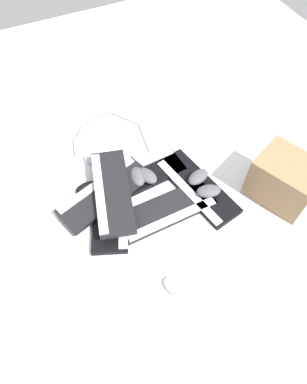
{
  "coord_description": "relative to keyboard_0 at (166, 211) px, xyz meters",
  "views": [
    {
      "loc": [
        0.83,
        -0.34,
        1.3
      ],
      "look_at": [
        0.06,
        0.02,
        0.04
      ],
      "focal_mm": 32.0,
      "sensor_mm": 36.0,
      "label": 1
    }
  ],
  "objects": [
    {
      "name": "ground_plane",
      "position": [
        -0.16,
        -0.04,
        -0.01
      ],
      "size": [
        3.2,
        3.2,
        0.0
      ],
      "primitive_type": "plane",
      "color": "silver"
    },
    {
      "name": "keyboard_0",
      "position": [
        0.0,
        0.0,
        0.0
      ],
      "size": [
        0.16,
        0.44,
        0.03
      ],
      "color": "black",
      "rests_on": "ground"
    },
    {
      "name": "keyboard_1",
      "position": [
        -0.06,
        0.18,
        0.0
      ],
      "size": [
        0.46,
        0.23,
        0.03
      ],
      "color": "black",
      "rests_on": "ground"
    },
    {
      "name": "keyboard_2",
      "position": [
        -0.22,
        -0.03,
        0.0
      ],
      "size": [
        0.18,
        0.45,
        0.03
      ],
      "color": "black",
      "rests_on": "ground"
    },
    {
      "name": "keyboard_3",
      "position": [
        -0.12,
        -0.22,
        0.0
      ],
      "size": [
        0.46,
        0.3,
        0.03
      ],
      "color": "black",
      "rests_on": "ground"
    },
    {
      "name": "keyboard_4",
      "position": [
        -0.18,
        -0.22,
        0.03
      ],
      "size": [
        0.28,
        0.46,
        0.03
      ],
      "color": "black",
      "rests_on": "keyboard_3"
    },
    {
      "name": "keyboard_5",
      "position": [
        -0.16,
        -0.19,
        0.06
      ],
      "size": [
        0.46,
        0.26,
        0.03
      ],
      "color": "black",
      "rests_on": "keyboard_4"
    },
    {
      "name": "mouse_0",
      "position": [
        -0.19,
        -0.01,
        0.04
      ],
      "size": [
        0.13,
        0.1,
        0.04
      ],
      "primitive_type": "ellipsoid",
      "rotation": [
        0.0,
        0.0,
        0.4
      ],
      "color": "#4C4C51",
      "rests_on": "keyboard_2"
    },
    {
      "name": "mouse_1",
      "position": [
        -0.08,
        0.2,
        0.04
      ],
      "size": [
        0.1,
        0.12,
        0.04
      ],
      "primitive_type": "ellipsoid",
      "rotation": [
        0.0,
        0.0,
        5.02
      ],
      "color": "#4C4C51",
      "rests_on": "keyboard_1"
    },
    {
      "name": "mouse_2",
      "position": [
        0.01,
        0.2,
        0.04
      ],
      "size": [
        0.09,
        0.12,
        0.04
      ],
      "primitive_type": "ellipsoid",
      "rotation": [
        0.0,
        0.0,
        1.29
      ],
      "color": "#4C4C51",
      "rests_on": "keyboard_1"
    },
    {
      "name": "mouse_3",
      "position": [
        -0.26,
        -0.28,
        0.01
      ],
      "size": [
        0.07,
        0.11,
        0.04
      ],
      "primitive_type": "ellipsoid",
      "rotation": [
        0.0,
        0.0,
        1.59
      ],
      "color": "black",
      "rests_on": "ground"
    },
    {
      "name": "mouse_4",
      "position": [
        0.32,
        -0.12,
        0.01
      ],
      "size": [
        0.13,
        0.11,
        0.04
      ],
      "primitive_type": "ellipsoid",
      "rotation": [
        0.0,
        0.0,
        0.53
      ],
      "color": "silver",
      "rests_on": "ground"
    },
    {
      "name": "mouse_5",
      "position": [
        -0.41,
        -0.19,
        0.01
      ],
      "size": [
        0.12,
        0.13,
        0.04
      ],
      "primitive_type": "ellipsoid",
      "rotation": [
        0.0,
        0.0,
        4.05
      ],
      "color": "#B7B7BC",
      "rests_on": "ground"
    },
    {
      "name": "mouse_6",
      "position": [
        -0.2,
        -0.05,
        0.04
      ],
      "size": [
        0.12,
        0.08,
        0.04
      ],
      "primitive_type": "ellipsoid",
      "rotation": [
        0.0,
        0.0,
        2.97
      ],
      "color": "#4C4C51",
      "rests_on": "keyboard_2"
    },
    {
      "name": "cable_0",
      "position": [
        -0.58,
        -0.05,
        -0.01
      ],
      "size": [
        0.36,
        0.38,
        0.01
      ],
      "color": "#59595B",
      "rests_on": "ground"
    },
    {
      "name": "cardboard_box",
      "position": [
        0.13,
        0.5,
        0.1
      ],
      "size": [
        0.33,
        0.29,
        0.22
      ],
      "primitive_type": "cube",
      "rotation": [
        0.0,
        0.0,
        3.56
      ],
      "color": "olive",
      "rests_on": "ground"
    }
  ]
}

